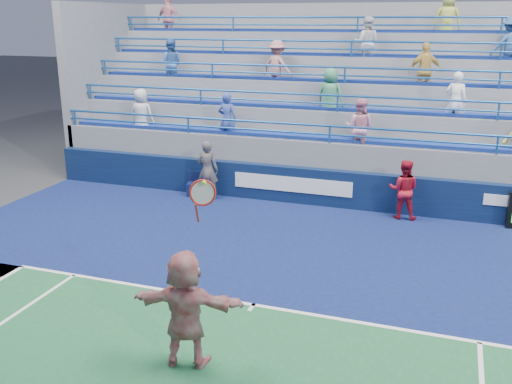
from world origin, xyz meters
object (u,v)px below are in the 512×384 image
at_px(tennis_player, 186,309).
at_px(ball_girl, 404,190).
at_px(judge_chair, 195,188).
at_px(line_judge, 207,170).

bearing_deg(tennis_player, ball_girl, 72.42).
bearing_deg(tennis_player, judge_chair, 114.14).
xyz_separation_m(judge_chair, line_judge, (0.52, -0.15, 0.67)).
distance_m(tennis_player, ball_girl, 8.64).
bearing_deg(ball_girl, tennis_player, 71.08).
bearing_deg(line_judge, tennis_player, 103.39).
xyz_separation_m(line_judge, ball_girl, (5.80, 0.10, -0.08)).
relative_size(judge_chair, line_judge, 0.41).
xyz_separation_m(tennis_player, ball_girl, (2.61, 8.23, -0.15)).
bearing_deg(judge_chair, ball_girl, -0.46).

